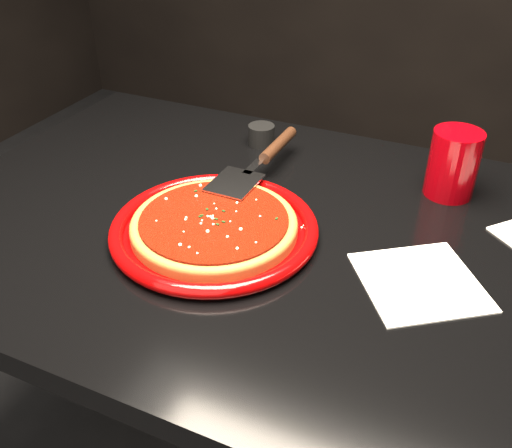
{
  "coord_description": "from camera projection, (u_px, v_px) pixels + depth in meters",
  "views": [
    {
      "loc": [
        0.31,
        -0.72,
        1.28
      ],
      "look_at": [
        -0.01,
        -0.03,
        0.77
      ],
      "focal_mm": 40.0,
      "sensor_mm": 36.0,
      "label": 1
    }
  ],
  "objects": [
    {
      "name": "cup",
      "position": [
        453.0,
        164.0,
        1.0
      ],
      "size": [
        0.1,
        0.1,
        0.12
      ],
      "primitive_type": "cylinder",
      "rotation": [
        0.0,
        0.0,
        0.13
      ],
      "color": "#8E0207",
      "rests_on": "table"
    },
    {
      "name": "table",
      "position": [
        267.0,
        379.0,
        1.15
      ],
      "size": [
        1.2,
        0.8,
        0.75
      ],
      "primitive_type": "cube",
      "color": "black",
      "rests_on": "floor"
    },
    {
      "name": "pizza_server",
      "position": [
        259.0,
        161.0,
        1.05
      ],
      "size": [
        0.1,
        0.33,
        0.02
      ],
      "primitive_type": null,
      "rotation": [
        0.0,
        0.0,
        -0.01
      ],
      "color": "silver",
      "rests_on": "plate"
    },
    {
      "name": "plate",
      "position": [
        214.0,
        229.0,
        0.92
      ],
      "size": [
        0.39,
        0.39,
        0.02
      ],
      "primitive_type": "cylinder",
      "rotation": [
        0.0,
        0.0,
        -0.17
      ],
      "color": "#7A0203",
      "rests_on": "table"
    },
    {
      "name": "pizza_crust_rim",
      "position": [
        214.0,
        223.0,
        0.91
      ],
      "size": [
        0.31,
        0.31,
        0.02
      ],
      "primitive_type": "torus",
      "rotation": [
        0.0,
        0.0,
        -0.17
      ],
      "color": "brown",
      "rests_on": "plate"
    },
    {
      "name": "ramekin",
      "position": [
        261.0,
        135.0,
        1.19
      ],
      "size": [
        0.07,
        0.07,
        0.04
      ],
      "primitive_type": "cylinder",
      "rotation": [
        0.0,
        0.0,
        0.21
      ],
      "color": "black",
      "rests_on": "table"
    },
    {
      "name": "pizza_crust",
      "position": [
        214.0,
        227.0,
        0.91
      ],
      "size": [
        0.31,
        0.31,
        0.01
      ],
      "primitive_type": "cylinder",
      "rotation": [
        0.0,
        0.0,
        -0.17
      ],
      "color": "brown",
      "rests_on": "plate"
    },
    {
      "name": "napkin_a",
      "position": [
        420.0,
        282.0,
        0.82
      ],
      "size": [
        0.23,
        0.23,
        0.0
      ],
      "primitive_type": "cube",
      "rotation": [
        0.0,
        0.0,
        0.62
      ],
      "color": "silver",
      "rests_on": "table"
    },
    {
      "name": "pizza_sauce",
      "position": [
        214.0,
        221.0,
        0.91
      ],
      "size": [
        0.27,
        0.27,
        0.01
      ],
      "primitive_type": "cylinder",
      "rotation": [
        0.0,
        0.0,
        -0.17
      ],
      "color": "#6C1005",
      "rests_on": "plate"
    },
    {
      "name": "basil_flecks",
      "position": [
        214.0,
        218.0,
        0.9
      ],
      "size": [
        0.21,
        0.21,
        0.0
      ],
      "primitive_type": null,
      "color": "black",
      "rests_on": "plate"
    },
    {
      "name": "parmesan_dusting",
      "position": [
        214.0,
        217.0,
        0.9
      ],
      "size": [
        0.23,
        0.23,
        0.01
      ],
      "primitive_type": null,
      "color": "beige",
      "rests_on": "plate"
    }
  ]
}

